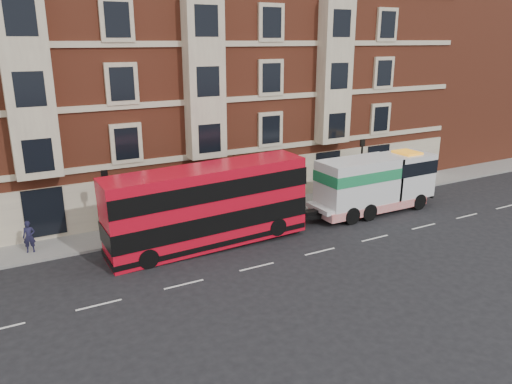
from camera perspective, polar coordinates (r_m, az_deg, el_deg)
ground at (r=26.06m, az=0.09°, el=-8.55°), size 120.00×120.00×0.00m
sidewalk at (r=32.28m, az=-6.39°, el=-3.33°), size 90.00×3.00×0.15m
victorian_terrace at (r=37.51m, az=-10.78°, el=14.94°), size 45.00×12.00×20.40m
filler_east at (r=55.50m, az=23.25°, el=13.84°), size 18.00×10.00×19.00m
lamp_post_west at (r=28.61m, az=-16.68°, el=-1.15°), size 0.35×0.15×4.35m
lamp_post_east at (r=36.56m, az=11.93°, el=3.10°), size 0.35×0.15×4.35m
double_decker_bus at (r=27.82m, az=-5.56°, el=-1.49°), size 11.41×2.62×4.62m
tow_truck at (r=34.30m, az=13.25°, el=0.96°), size 9.14×2.70×3.81m
pedestrian at (r=29.73m, az=-24.50°, el=-4.68°), size 0.72×0.55×1.77m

